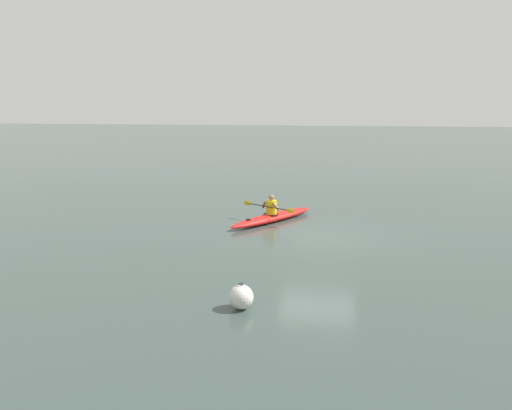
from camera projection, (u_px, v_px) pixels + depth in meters
The scene contains 4 objects.
ground_plane at pixel (319, 238), 17.18m from camera, with size 160.00×160.00×0.00m, color #384742.
kayak at pixel (273, 217), 19.46m from camera, with size 2.98×4.02×0.31m.
kayaker at pixel (271, 206), 19.31m from camera, with size 2.09×1.41×0.72m.
mooring_buoy_orange_mid at pixel (241, 297), 11.25m from camera, with size 0.54×0.54×0.58m.
Camera 1 is at (-0.48, 16.76, 4.42)m, focal length 36.63 mm.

